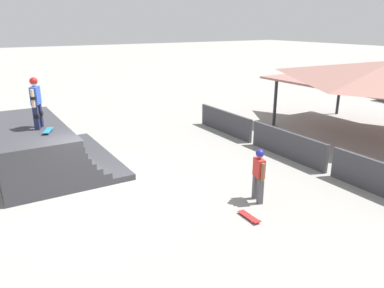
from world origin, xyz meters
TOP-DOWN VIEW (x-y plane):
  - ground_plane at (0.00, 0.00)m, footprint 160.00×160.00m
  - quarter_pipe_ramp at (-3.22, -1.18)m, footprint 5.68×4.00m
  - skater_on_deck at (-2.56, -1.13)m, footprint 0.72×0.47m
  - skateboard_on_deck at (-1.88, -1.00)m, footprint 0.80×0.49m
  - bystander_walking at (2.93, 3.83)m, footprint 0.63×0.32m
  - skateboard_on_ground at (3.66, 2.94)m, footprint 0.79×0.22m
  - barrier_fence at (0.63, 7.27)m, footprint 12.05×0.12m

SIDE VIEW (x-z plane):
  - ground_plane at x=0.00m, z-range 0.00..0.00m
  - skateboard_on_ground at x=3.66m, z-range 0.01..0.10m
  - barrier_fence at x=0.63m, z-range 0.00..1.05m
  - quarter_pipe_ramp at x=-3.22m, z-range -0.08..1.57m
  - bystander_walking at x=2.93m, z-range 0.14..1.75m
  - skateboard_on_deck at x=-1.88m, z-range 1.66..1.74m
  - skater_on_deck at x=-2.56m, z-range 1.77..3.48m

